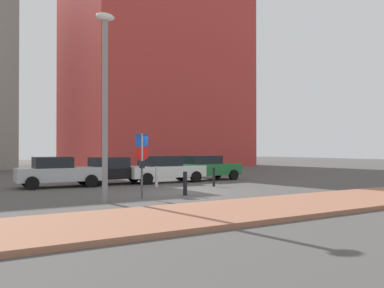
# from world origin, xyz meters

# --- Properties ---
(ground_plane) EXTENTS (120.00, 120.00, 0.00)m
(ground_plane) POSITION_xyz_m (0.00, 0.00, 0.00)
(ground_plane) COLOR #4C4947
(sidewalk_brick) EXTENTS (40.00, 3.91, 0.14)m
(sidewalk_brick) POSITION_xyz_m (0.00, -6.00, 0.07)
(sidewalk_brick) COLOR #9E664C
(sidewalk_brick) RESTS_ON ground
(parked_car_silver) EXTENTS (4.24, 2.15, 1.53)m
(parked_car_silver) POSITION_xyz_m (-3.88, 5.52, 0.77)
(parked_car_silver) COLOR #B7BABF
(parked_car_silver) RESTS_ON ground
(parked_car_black) EXTENTS (4.11, 2.08, 1.47)m
(parked_car_black) POSITION_xyz_m (-0.78, 5.78, 0.75)
(parked_car_black) COLOR black
(parked_car_black) RESTS_ON ground
(parked_car_white) EXTENTS (4.58, 2.08, 1.53)m
(parked_car_white) POSITION_xyz_m (2.07, 5.31, 0.78)
(parked_car_white) COLOR white
(parked_car_white) RESTS_ON ground
(parked_car_green) EXTENTS (4.22, 1.98, 1.52)m
(parked_car_green) POSITION_xyz_m (5.07, 5.41, 0.79)
(parked_car_green) COLOR #237238
(parked_car_green) RESTS_ON ground
(parking_sign_post) EXTENTS (0.59, 0.16, 2.63)m
(parking_sign_post) POSITION_xyz_m (-1.30, 1.18, 1.65)
(parking_sign_post) COLOR gray
(parking_sign_post) RESTS_ON ground
(parking_meter) EXTENTS (0.18, 0.14, 1.46)m
(parking_meter) POSITION_xyz_m (-2.38, -1.06, 0.94)
(parking_meter) COLOR #4C4C51
(parking_meter) RESTS_ON ground
(street_lamp) EXTENTS (0.70, 0.36, 6.87)m
(street_lamp) POSITION_xyz_m (-4.06, -1.47, 4.05)
(street_lamp) COLOR gray
(street_lamp) RESTS_ON ground
(traffic_bollard_near) EXTENTS (0.17, 0.17, 0.99)m
(traffic_bollard_near) POSITION_xyz_m (-0.37, -1.01, 0.49)
(traffic_bollard_near) COLOR black
(traffic_bollard_near) RESTS_ON ground
(traffic_bollard_mid) EXTENTS (0.16, 0.16, 1.04)m
(traffic_bollard_mid) POSITION_xyz_m (0.38, 2.96, 0.52)
(traffic_bollard_mid) COLOR #B7B7BC
(traffic_bollard_mid) RESTS_ON ground
(traffic_bollard_far) EXTENTS (0.14, 0.14, 0.98)m
(traffic_bollard_far) POSITION_xyz_m (3.03, 1.71, 0.49)
(traffic_bollard_far) COLOR black
(traffic_bollard_far) RESTS_ON ground
(building_colorful_midrise) EXTENTS (18.34, 15.02, 29.96)m
(building_colorful_midrise) POSITION_xyz_m (13.10, 27.90, 14.98)
(building_colorful_midrise) COLOR #BF3833
(building_colorful_midrise) RESTS_ON ground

